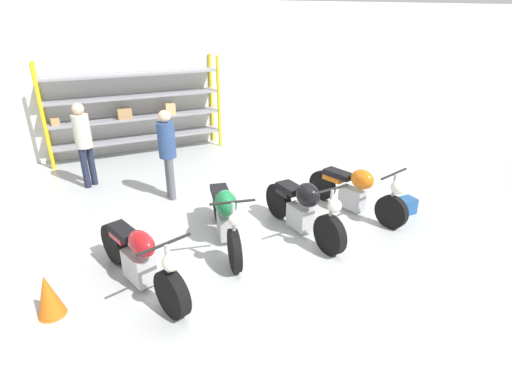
{
  "coord_description": "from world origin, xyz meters",
  "views": [
    {
      "loc": [
        -2.51,
        -4.76,
        3.26
      ],
      "look_at": [
        0.0,
        0.4,
        0.7
      ],
      "focal_mm": 28.0,
      "sensor_mm": 36.0,
      "label": 1
    }
  ],
  "objects_px": {
    "motorcycle_green": "(225,215)",
    "motorcycle_black": "(303,208)",
    "traffic_cone": "(48,296)",
    "shelving_rack": "(136,107)",
    "motorcycle_orange": "(356,190)",
    "toolbox": "(403,206)",
    "person_near_rack": "(167,148)",
    "person_browsing": "(83,139)",
    "motorcycle_red": "(140,259)"
  },
  "relations": [
    {
      "from": "motorcycle_green",
      "to": "motorcycle_orange",
      "type": "xyz_separation_m",
      "value": [
        2.45,
        -0.07,
        -0.04
      ]
    },
    {
      "from": "motorcycle_green",
      "to": "motorcycle_orange",
      "type": "bearing_deg",
      "value": 100.72
    },
    {
      "from": "person_browsing",
      "to": "person_near_rack",
      "type": "bearing_deg",
      "value": -172.0
    },
    {
      "from": "toolbox",
      "to": "person_near_rack",
      "type": "bearing_deg",
      "value": 144.9
    },
    {
      "from": "person_near_rack",
      "to": "toolbox",
      "type": "xyz_separation_m",
      "value": [
        3.53,
        -2.48,
        -0.87
      ]
    },
    {
      "from": "shelving_rack",
      "to": "motorcycle_orange",
      "type": "relative_size",
      "value": 2.08
    },
    {
      "from": "motorcycle_green",
      "to": "shelving_rack",
      "type": "bearing_deg",
      "value": -164.11
    },
    {
      "from": "person_near_rack",
      "to": "person_browsing",
      "type": "bearing_deg",
      "value": -42.76
    },
    {
      "from": "motorcycle_red",
      "to": "toolbox",
      "type": "distance_m",
      "value": 4.6
    },
    {
      "from": "person_near_rack",
      "to": "traffic_cone",
      "type": "distance_m",
      "value": 3.48
    },
    {
      "from": "motorcycle_red",
      "to": "toolbox",
      "type": "xyz_separation_m",
      "value": [
        4.6,
        0.08,
        -0.27
      ]
    },
    {
      "from": "traffic_cone",
      "to": "motorcycle_orange",
      "type": "bearing_deg",
      "value": 6.57
    },
    {
      "from": "motorcycle_red",
      "to": "motorcycle_green",
      "type": "height_order",
      "value": "motorcycle_green"
    },
    {
      "from": "motorcycle_green",
      "to": "person_browsing",
      "type": "height_order",
      "value": "person_browsing"
    },
    {
      "from": "motorcycle_red",
      "to": "motorcycle_green",
      "type": "xyz_separation_m",
      "value": [
        1.39,
        0.55,
        0.07
      ]
    },
    {
      "from": "traffic_cone",
      "to": "shelving_rack",
      "type": "bearing_deg",
      "value": 68.97
    },
    {
      "from": "toolbox",
      "to": "traffic_cone",
      "type": "height_order",
      "value": "traffic_cone"
    },
    {
      "from": "motorcycle_black",
      "to": "person_browsing",
      "type": "bearing_deg",
      "value": -145.82
    },
    {
      "from": "motorcycle_green",
      "to": "traffic_cone",
      "type": "height_order",
      "value": "motorcycle_green"
    },
    {
      "from": "motorcycle_black",
      "to": "traffic_cone",
      "type": "height_order",
      "value": "motorcycle_black"
    },
    {
      "from": "motorcycle_red",
      "to": "motorcycle_green",
      "type": "bearing_deg",
      "value": 95.05
    },
    {
      "from": "person_near_rack",
      "to": "toolbox",
      "type": "bearing_deg",
      "value": 146.25
    },
    {
      "from": "motorcycle_orange",
      "to": "traffic_cone",
      "type": "height_order",
      "value": "motorcycle_orange"
    },
    {
      "from": "motorcycle_black",
      "to": "person_browsing",
      "type": "xyz_separation_m",
      "value": [
        -2.88,
        3.61,
        0.56
      ]
    },
    {
      "from": "motorcycle_orange",
      "to": "traffic_cone",
      "type": "distance_m",
      "value": 4.96
    },
    {
      "from": "motorcycle_black",
      "to": "person_near_rack",
      "type": "relative_size",
      "value": 1.16
    },
    {
      "from": "shelving_rack",
      "to": "motorcycle_black",
      "type": "height_order",
      "value": "shelving_rack"
    },
    {
      "from": "shelving_rack",
      "to": "motorcycle_orange",
      "type": "distance_m",
      "value": 5.82
    },
    {
      "from": "motorcycle_green",
      "to": "motorcycle_black",
      "type": "height_order",
      "value": "motorcycle_black"
    },
    {
      "from": "motorcycle_orange",
      "to": "toolbox",
      "type": "xyz_separation_m",
      "value": [
        0.75,
        -0.41,
        -0.3
      ]
    },
    {
      "from": "motorcycle_black",
      "to": "toolbox",
      "type": "height_order",
      "value": "motorcycle_black"
    },
    {
      "from": "shelving_rack",
      "to": "motorcycle_green",
      "type": "bearing_deg",
      "value": -86.49
    },
    {
      "from": "traffic_cone",
      "to": "toolbox",
      "type": "bearing_deg",
      "value": 1.61
    },
    {
      "from": "toolbox",
      "to": "traffic_cone",
      "type": "relative_size",
      "value": 0.8
    },
    {
      "from": "motorcycle_red",
      "to": "motorcycle_black",
      "type": "height_order",
      "value": "motorcycle_black"
    },
    {
      "from": "motorcycle_red",
      "to": "person_near_rack",
      "type": "height_order",
      "value": "person_near_rack"
    },
    {
      "from": "motorcycle_black",
      "to": "shelving_rack",
      "type": "bearing_deg",
      "value": -168.48
    },
    {
      "from": "motorcycle_orange",
      "to": "toolbox",
      "type": "bearing_deg",
      "value": 46.74
    },
    {
      "from": "motorcycle_orange",
      "to": "traffic_cone",
      "type": "relative_size",
      "value": 3.66
    },
    {
      "from": "motorcycle_orange",
      "to": "traffic_cone",
      "type": "bearing_deg",
      "value": -98.24
    },
    {
      "from": "motorcycle_black",
      "to": "person_near_rack",
      "type": "bearing_deg",
      "value": -150.75
    },
    {
      "from": "person_browsing",
      "to": "toolbox",
      "type": "xyz_separation_m",
      "value": [
        4.88,
        -3.79,
        -0.87
      ]
    },
    {
      "from": "motorcycle_orange",
      "to": "person_browsing",
      "type": "relative_size",
      "value": 1.17
    },
    {
      "from": "motorcycle_black",
      "to": "traffic_cone",
      "type": "relative_size",
      "value": 3.6
    },
    {
      "from": "motorcycle_red",
      "to": "toolbox",
      "type": "height_order",
      "value": "motorcycle_red"
    },
    {
      "from": "motorcycle_black",
      "to": "traffic_cone",
      "type": "bearing_deg",
      "value": -89.12
    },
    {
      "from": "motorcycle_green",
      "to": "toolbox",
      "type": "height_order",
      "value": "motorcycle_green"
    },
    {
      "from": "shelving_rack",
      "to": "motorcycle_green",
      "type": "xyz_separation_m",
      "value": [
        0.31,
        -5.0,
        -0.7
      ]
    },
    {
      "from": "shelving_rack",
      "to": "motorcycle_green",
      "type": "relative_size",
      "value": 2.0
    },
    {
      "from": "motorcycle_green",
      "to": "motorcycle_black",
      "type": "bearing_deg",
      "value": 88.55
    }
  ]
}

